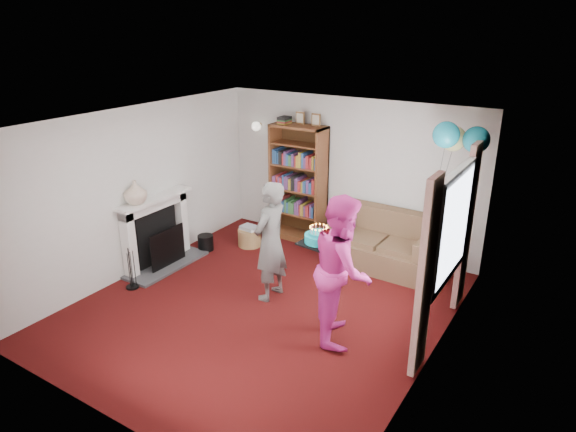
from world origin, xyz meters
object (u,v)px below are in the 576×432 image
Objects in this scene: bookcase at (299,184)px; sofa at (386,246)px; person_magenta at (343,269)px; birthday_cake at (318,238)px; person_striped at (270,242)px.

sofa is (1.73, -0.24, -0.65)m from bookcase.
bookcase reaches higher than sofa.
person_magenta reaches higher than birthday_cake.
bookcase is 2.15m from person_striped.
person_striped is 0.99m from birthday_cake.
person_magenta is (1.24, -0.33, 0.07)m from person_striped.
person_striped is (-0.97, -1.78, 0.51)m from sofa.
sofa is 2.20m from person_magenta.
sofa is 0.98× the size of person_striped.
bookcase is at bearing 173.56° from sofa.
person_magenta is 0.46m from birthday_cake.
person_striped is at bearing 50.14° from person_magenta.
birthday_cake is (0.89, -0.28, 0.35)m from person_striped.
bookcase is 1.33× the size of person_striped.
bookcase is 1.23× the size of person_magenta.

